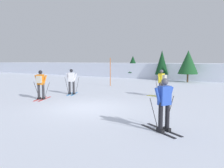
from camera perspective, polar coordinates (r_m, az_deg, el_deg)
ground_plane at (r=10.56m, az=-6.34°, el=-6.26°), size 120.00×120.00×0.00m
far_snow_ridge at (r=30.41m, az=20.08°, el=3.26°), size 80.00×8.82×1.94m
skier_white at (r=14.87m, az=-10.52°, el=0.81°), size 1.07×1.59×1.71m
skier_orange at (r=13.31m, az=-18.15°, el=0.18°), size 0.99×1.61×1.71m
skier_yellow at (r=13.94m, az=12.83°, el=0.58°), size 1.64×0.99×1.71m
skier_blue at (r=7.06m, az=13.45°, el=-4.95°), size 1.58×1.09×1.71m
trail_marker_pole at (r=19.62m, az=-0.46°, el=3.16°), size 0.06×0.06×2.52m
conifer_far_left at (r=24.53m, az=19.26°, el=5.39°), size 2.09×2.09×3.36m
conifer_far_right at (r=29.30m, az=5.47°, el=5.15°), size 1.82×1.82×2.94m
conifer_far_centre at (r=26.50m, az=12.88°, el=5.49°), size 1.54×1.54×3.49m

